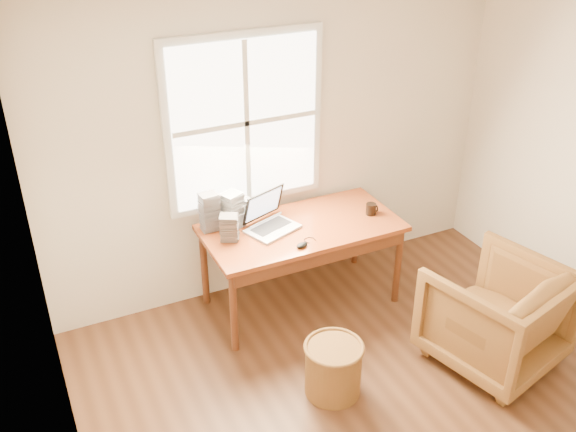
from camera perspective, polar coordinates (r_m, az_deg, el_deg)
name	(u,v)px	position (r m, az deg, el deg)	size (l,w,h in m)	color
room_shell	(429,269)	(3.72, 12.42, -4.65)	(4.04, 4.54, 2.64)	#53301C
desk	(302,228)	(5.21, 1.23, -1.07)	(1.60, 0.80, 0.04)	brown
armchair	(495,314)	(5.03, 17.96, -8.33)	(0.86, 0.89, 0.81)	brown
wicker_stool	(333,369)	(4.66, 4.03, -13.42)	(0.40, 0.40, 0.40)	brown
laptop	(272,213)	(5.06, -1.40, 0.27)	(0.42, 0.44, 0.32)	#BABCC2
mouse	(302,245)	(4.91, 1.25, -2.61)	(0.10, 0.06, 0.03)	black
coffee_mug	(371,209)	(5.39, 7.39, 0.62)	(0.09, 0.09, 0.10)	black
cd_stack_a	(233,210)	(5.14, -4.95, 0.54)	(0.15, 0.13, 0.30)	#B0B6BC
cd_stack_b	(229,227)	(4.99, -5.23, -1.02)	(0.14, 0.12, 0.21)	#25252A
cd_stack_c	(210,212)	(5.11, -6.97, 0.37)	(0.14, 0.12, 0.32)	#91929D
cd_stack_d	(242,208)	(5.30, -4.09, 0.71)	(0.14, 0.12, 0.17)	silver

